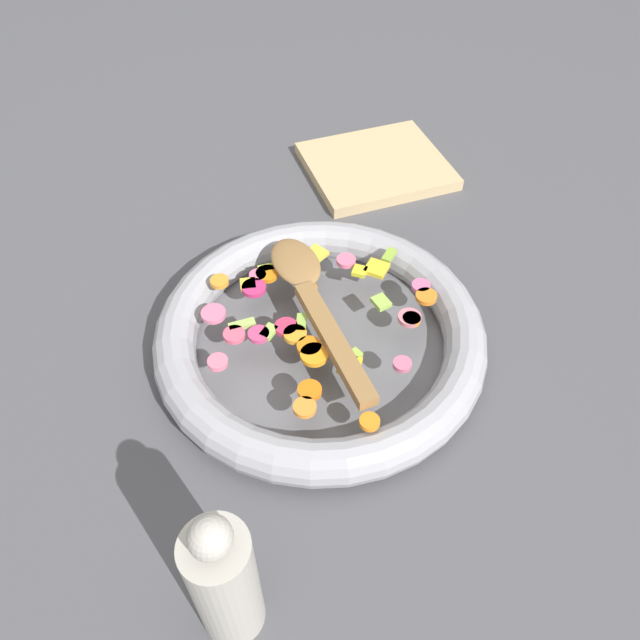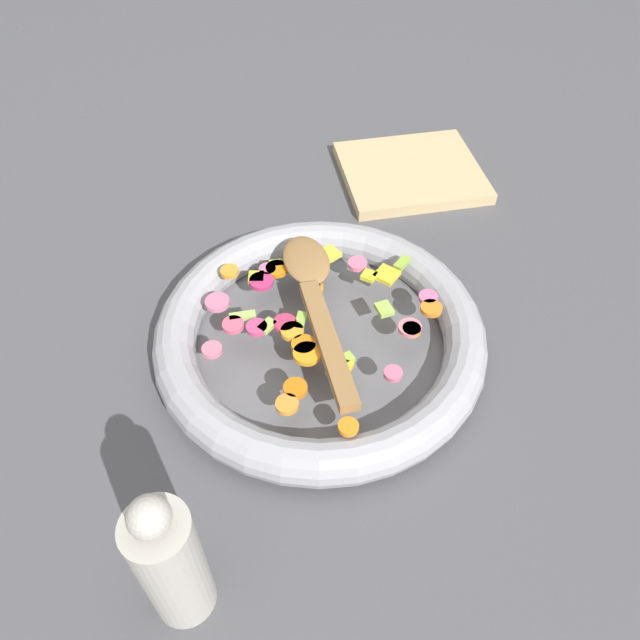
{
  "view_description": "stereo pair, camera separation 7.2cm",
  "coord_description": "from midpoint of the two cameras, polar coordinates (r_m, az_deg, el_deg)",
  "views": [
    {
      "loc": [
        0.16,
        0.45,
        0.59
      ],
      "look_at": [
        0.0,
        0.0,
        0.05
      ],
      "focal_mm": 35.0,
      "sensor_mm": 36.0,
      "label": 1
    },
    {
      "loc": [
        0.09,
        0.47,
        0.59
      ],
      "look_at": [
        0.0,
        0.0,
        0.05
      ],
      "focal_mm": 35.0,
      "sensor_mm": 36.0,
      "label": 2
    }
  ],
  "objects": [
    {
      "name": "chopped_vegetables",
      "position": [
        0.72,
        2.12,
        0.35
      ],
      "size": [
        0.29,
        0.28,
        0.01
      ],
      "color": "orange",
      "rests_on": "skillet"
    },
    {
      "name": "ground_plane",
      "position": [
        0.76,
        2.72,
        -2.67
      ],
      "size": [
        4.0,
        4.0,
        0.0
      ],
      "primitive_type": "plane",
      "color": "#4C4C51"
    },
    {
      "name": "wooden_spoon",
      "position": [
        0.73,
        2.23,
        2.25
      ],
      "size": [
        0.06,
        0.27,
        0.01
      ],
      "color": "olive",
      "rests_on": "chopped_vegetables"
    },
    {
      "name": "cutting_board",
      "position": [
        1.03,
        10.35,
        13.05
      ],
      "size": [
        0.21,
        0.19,
        0.02
      ],
      "color": "tan",
      "rests_on": "ground_plane"
    },
    {
      "name": "skillet",
      "position": [
        0.74,
        2.78,
        -1.6
      ],
      "size": [
        0.39,
        0.39,
        0.05
      ],
      "color": "slate",
      "rests_on": "ground_plane"
    },
    {
      "name": "pepper_mill",
      "position": [
        0.54,
        -9.61,
        -21.3
      ],
      "size": [
        0.05,
        0.05,
        0.18
      ],
      "color": "#B2ADA3",
      "rests_on": "ground_plane"
    }
  ]
}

